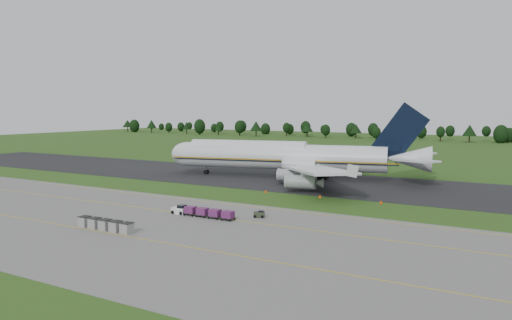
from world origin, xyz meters
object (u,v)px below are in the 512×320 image
Objects in this scene: baggage_train at (201,212)px; utility_cart at (259,215)px; edge_markers at (320,197)px; aircraft at (286,156)px; uld_row at (105,225)px.

utility_cart is (9.50, 4.78, -0.37)m from baggage_train.
edge_markers is at bearing 85.27° from utility_cart.
edge_markers is (1.98, 23.88, -0.29)m from utility_cart.
utility_cart is 23.96m from edge_markers.
utility_cart is (19.58, -50.39, -5.60)m from aircraft.
baggage_train is 17.72m from uld_row.
baggage_train is 0.48× the size of edge_markers.
uld_row is (2.42, -71.15, -5.22)m from aircraft.
aircraft is at bearing 91.95° from uld_row.
utility_cart is 0.08× the size of edge_markers.
utility_cart is 26.94m from uld_row.
aircraft is 2.76× the size of edge_markers.
aircraft is 54.35m from utility_cart.
baggage_train reaches higher than utility_cart.
baggage_train is at bearing -153.29° from utility_cart.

